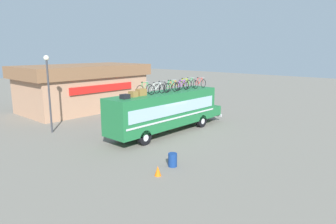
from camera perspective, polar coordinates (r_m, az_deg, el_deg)
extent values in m
plane|color=slate|center=(23.42, -0.61, -4.02)|extent=(120.00, 120.00, 0.00)
cube|color=#1E6B38|center=(22.98, -0.62, 0.57)|extent=(10.10, 2.32, 2.58)
cube|color=#1E6B38|center=(27.51, 7.42, 0.43)|extent=(1.24, 2.14, 0.81)
cube|color=#99B7C6|center=(22.17, 1.61, 0.73)|extent=(9.29, 0.04, 0.88)
cube|color=#99B7C6|center=(23.74, -2.71, 1.45)|extent=(9.29, 0.04, 0.88)
cube|color=silver|center=(22.32, 1.61, -1.12)|extent=(9.70, 0.03, 0.12)
cube|color=silver|center=(23.88, -2.70, -0.28)|extent=(9.70, 0.03, 0.12)
cube|color=silver|center=(28.16, 8.19, -0.33)|extent=(0.16, 2.21, 0.24)
cylinder|color=black|center=(25.25, 6.40, -1.72)|extent=(1.04, 0.28, 1.04)
cylinder|color=silver|center=(25.25, 6.40, -1.72)|extent=(0.47, 0.30, 0.47)
cylinder|color=black|center=(26.46, 2.81, -1.04)|extent=(1.04, 0.28, 1.04)
cylinder|color=silver|center=(26.46, 2.81, -1.04)|extent=(0.47, 0.30, 0.47)
cylinder|color=black|center=(20.45, -4.48, -4.87)|extent=(1.04, 0.28, 1.04)
cylinder|color=silver|center=(20.45, -4.48, -4.87)|extent=(0.47, 0.30, 0.47)
cylinder|color=black|center=(21.92, -8.17, -3.82)|extent=(1.04, 0.28, 1.04)
cylinder|color=silver|center=(21.92, -8.17, -3.82)|extent=(0.47, 0.30, 0.47)
cube|color=black|center=(19.86, -8.18, 2.93)|extent=(0.54, 0.49, 0.30)
cube|color=olive|center=(20.64, -6.62, 3.41)|extent=(0.47, 0.53, 0.38)
cube|color=olive|center=(21.17, -5.13, 3.76)|extent=(0.68, 0.47, 0.47)
torus|color=black|center=(21.43, -5.36, 4.16)|extent=(0.70, 0.04, 0.70)
torus|color=black|center=(22.08, -3.54, 4.41)|extent=(0.70, 0.04, 0.70)
cylinder|color=green|center=(21.59, -4.81, 4.94)|extent=(0.19, 0.04, 0.50)
cylinder|color=green|center=(21.79, -4.26, 4.96)|extent=(0.44, 0.04, 0.48)
cylinder|color=green|center=(21.71, -4.42, 5.59)|extent=(0.57, 0.04, 0.07)
cylinder|color=green|center=(21.55, -5.00, 4.24)|extent=(0.36, 0.03, 0.05)
cylinder|color=green|center=(21.47, -5.16, 4.87)|extent=(0.24, 0.03, 0.52)
cylinder|color=green|center=(21.99, -3.70, 5.01)|extent=(0.20, 0.03, 0.49)
cylinder|color=silver|center=(21.90, -3.87, 5.73)|extent=(0.03, 0.44, 0.03)
ellipsoid|color=black|center=(21.51, -4.97, 5.67)|extent=(0.20, 0.08, 0.06)
torus|color=black|center=(21.45, -3.14, 4.16)|extent=(0.67, 0.04, 0.67)
torus|color=black|center=(22.23, -1.13, 4.44)|extent=(0.67, 0.04, 0.67)
cylinder|color=white|center=(21.65, -2.53, 4.91)|extent=(0.21, 0.04, 0.48)
cylinder|color=white|center=(21.89, -1.92, 4.94)|extent=(0.51, 0.04, 0.46)
cylinder|color=white|center=(21.80, -2.09, 5.53)|extent=(0.66, 0.04, 0.07)
cylinder|color=white|center=(21.60, -2.75, 4.24)|extent=(0.42, 0.03, 0.05)
cylinder|color=white|center=(21.51, -2.92, 4.83)|extent=(0.27, 0.03, 0.50)
cylinder|color=white|center=(22.13, -1.31, 4.99)|extent=(0.23, 0.03, 0.46)
cylinder|color=silver|center=(22.03, -1.49, 5.68)|extent=(0.03, 0.44, 0.03)
ellipsoid|color=black|center=(21.56, -2.70, 5.60)|extent=(0.20, 0.08, 0.06)
torus|color=black|center=(22.14, -2.14, 4.41)|extent=(0.68, 0.04, 0.68)
torus|color=black|center=(22.93, -0.22, 4.67)|extent=(0.68, 0.04, 0.68)
cylinder|color=black|center=(22.34, -1.55, 5.14)|extent=(0.21, 0.04, 0.48)
cylinder|color=black|center=(22.58, -0.97, 5.17)|extent=(0.51, 0.04, 0.46)
cylinder|color=black|center=(22.49, -1.13, 5.75)|extent=(0.66, 0.04, 0.07)
cylinder|color=black|center=(22.29, -1.76, 4.49)|extent=(0.42, 0.03, 0.05)
cylinder|color=black|center=(22.20, -1.92, 5.07)|extent=(0.27, 0.03, 0.50)
cylinder|color=black|center=(22.83, -0.39, 5.22)|extent=(0.23, 0.03, 0.47)
cylinder|color=silver|center=(22.73, -0.56, 5.90)|extent=(0.03, 0.44, 0.03)
ellipsoid|color=black|center=(22.25, -1.71, 5.83)|extent=(0.20, 0.08, 0.06)
torus|color=black|center=(22.45, -0.27, 4.57)|extent=(0.71, 0.04, 0.71)
torus|color=black|center=(23.16, 1.33, 4.78)|extent=(0.71, 0.04, 0.71)
cylinder|color=green|center=(22.63, 0.22, 5.32)|extent=(0.19, 0.04, 0.51)
cylinder|color=green|center=(22.84, 0.71, 5.33)|extent=(0.45, 0.04, 0.49)
cylinder|color=green|center=(22.76, 0.58, 5.94)|extent=(0.58, 0.04, 0.07)
cylinder|color=green|center=(22.58, 0.04, 4.64)|extent=(0.37, 0.03, 0.05)
cylinder|color=green|center=(22.49, -0.09, 5.25)|extent=(0.24, 0.03, 0.53)
cylinder|color=green|center=(23.06, 1.20, 5.37)|extent=(0.20, 0.03, 0.50)
cylinder|color=silver|center=(22.97, 1.06, 6.08)|extent=(0.03, 0.44, 0.03)
ellipsoid|color=black|center=(22.54, 0.09, 6.03)|extent=(0.20, 0.08, 0.06)
torus|color=black|center=(23.19, 0.14, 4.74)|extent=(0.67, 0.04, 0.67)
torus|color=black|center=(23.95, 1.78, 4.95)|extent=(0.67, 0.04, 0.67)
cylinder|color=orange|center=(23.39, 0.64, 5.41)|extent=(0.20, 0.04, 0.47)
cylinder|color=orange|center=(23.62, 1.14, 5.43)|extent=(0.47, 0.04, 0.46)
cylinder|color=orange|center=(23.53, 1.01, 5.98)|extent=(0.61, 0.04, 0.07)
cylinder|color=orange|center=(23.33, 0.46, 4.80)|extent=(0.39, 0.03, 0.05)
cylinder|color=orange|center=(23.24, 0.32, 5.35)|extent=(0.25, 0.03, 0.49)
cylinder|color=orange|center=(23.86, 1.64, 5.47)|extent=(0.21, 0.03, 0.46)
cylinder|color=silver|center=(23.76, 1.50, 6.11)|extent=(0.03, 0.44, 0.03)
ellipsoid|color=black|center=(23.30, 0.51, 6.06)|extent=(0.20, 0.08, 0.06)
torus|color=black|center=(23.48, 1.85, 4.79)|extent=(0.65, 0.04, 0.65)
torus|color=black|center=(24.29, 3.47, 5.00)|extent=(0.65, 0.04, 0.65)
cylinder|color=purple|center=(23.69, 2.36, 5.44)|extent=(0.20, 0.04, 0.46)
cylinder|color=purple|center=(23.94, 2.84, 5.46)|extent=(0.49, 0.04, 0.44)
cylinder|color=purple|center=(23.85, 2.72, 5.98)|extent=(0.64, 0.04, 0.07)
cylinder|color=purple|center=(23.63, 2.17, 4.86)|extent=(0.40, 0.03, 0.05)
cylinder|color=purple|center=(23.54, 2.04, 5.38)|extent=(0.26, 0.03, 0.48)
cylinder|color=purple|center=(24.19, 3.34, 5.50)|extent=(0.22, 0.03, 0.45)
cylinder|color=silver|center=(24.09, 3.20, 6.12)|extent=(0.03, 0.44, 0.03)
ellipsoid|color=black|center=(23.60, 2.23, 6.06)|extent=(0.20, 0.08, 0.06)
torus|color=black|center=(24.22, 2.34, 5.07)|extent=(0.71, 0.04, 0.71)
torus|color=black|center=(25.06, 3.95, 5.27)|extent=(0.71, 0.04, 0.71)
cylinder|color=#B2B20C|center=(24.44, 2.84, 5.75)|extent=(0.21, 0.04, 0.50)
cylinder|color=#B2B20C|center=(24.70, 3.33, 5.77)|extent=(0.51, 0.04, 0.49)
cylinder|color=#B2B20C|center=(24.60, 3.21, 6.32)|extent=(0.66, 0.04, 0.07)
cylinder|color=#B2B20C|center=(24.38, 2.66, 5.13)|extent=(0.42, 0.03, 0.05)
cylinder|color=#B2B20C|center=(24.28, 2.53, 5.69)|extent=(0.27, 0.03, 0.52)
cylinder|color=#B2B20C|center=(24.96, 3.82, 5.80)|extent=(0.23, 0.03, 0.49)
cylinder|color=silver|center=(24.86, 3.69, 6.45)|extent=(0.03, 0.44, 0.03)
ellipsoid|color=black|center=(24.35, 2.72, 6.41)|extent=(0.20, 0.08, 0.06)
torus|color=black|center=(24.87, 3.42, 5.22)|extent=(0.70, 0.04, 0.70)
torus|color=black|center=(25.68, 4.88, 5.40)|extent=(0.70, 0.04, 0.70)
cylinder|color=green|center=(25.09, 3.88, 5.88)|extent=(0.20, 0.04, 0.50)
cylinder|color=green|center=(25.33, 4.32, 5.89)|extent=(0.48, 0.04, 0.48)
cylinder|color=green|center=(25.24, 4.21, 6.43)|extent=(0.62, 0.04, 0.07)
cylinder|color=green|center=(25.02, 3.71, 5.28)|extent=(0.40, 0.03, 0.05)
cylinder|color=green|center=(24.93, 3.60, 5.83)|extent=(0.25, 0.03, 0.52)
cylinder|color=green|center=(25.59, 4.76, 5.92)|extent=(0.22, 0.03, 0.49)
cylinder|color=silver|center=(25.48, 4.64, 6.55)|extent=(0.03, 0.44, 0.03)
ellipsoid|color=black|center=(24.99, 3.77, 6.52)|extent=(0.20, 0.08, 0.06)
torus|color=black|center=(25.05, 5.29, 5.24)|extent=(0.70, 0.04, 0.70)
torus|color=black|center=(25.92, 6.73, 5.42)|extent=(0.70, 0.04, 0.70)
cylinder|color=red|center=(25.28, 5.75, 5.88)|extent=(0.21, 0.04, 0.50)
cylinder|color=red|center=(25.54, 6.18, 5.90)|extent=(0.50, 0.04, 0.48)
cylinder|color=red|center=(25.45, 6.08, 6.43)|extent=(0.65, 0.04, 0.07)
cylinder|color=red|center=(25.22, 5.57, 5.29)|extent=(0.41, 0.03, 0.05)
cylinder|color=red|center=(25.12, 5.47, 5.83)|extent=(0.26, 0.03, 0.52)
cylinder|color=red|center=(25.82, 6.62, 5.92)|extent=(0.22, 0.03, 0.49)
cylinder|color=silver|center=(25.71, 6.50, 6.55)|extent=(0.03, 0.44, 0.03)
ellipsoid|color=black|center=(25.19, 5.64, 6.51)|extent=(0.20, 0.08, 0.06)
cube|color=tan|center=(33.90, -15.75, 3.54)|extent=(12.30, 6.91, 3.61)
cube|color=brown|center=(33.66, -15.97, 7.58)|extent=(13.29, 7.46, 1.19)
cube|color=red|center=(30.87, -12.28, 4.44)|extent=(7.38, 0.16, 0.70)
cylinder|color=navy|center=(16.78, 0.88, -9.08)|extent=(0.50, 0.50, 0.76)
cone|color=orange|center=(15.66, -1.95, -11.11)|extent=(0.35, 0.35, 0.53)
cylinder|color=#38383D|center=(24.75, -21.61, 2.69)|extent=(0.14, 0.14, 5.65)
sphere|color=#F2EDCC|center=(24.51, -22.12, 9.50)|extent=(0.40, 0.40, 0.40)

